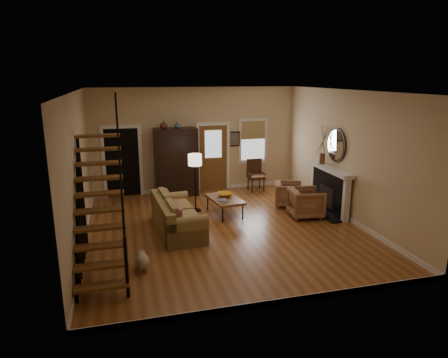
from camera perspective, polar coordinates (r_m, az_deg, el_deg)
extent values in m
plane|color=#965626|center=(9.85, 0.03, -7.09)|extent=(7.00, 7.00, 0.00)
plane|color=white|center=(9.16, 0.04, 12.46)|extent=(7.00, 7.00, 0.00)
cube|color=#D4B888|center=(12.73, -4.03, 5.55)|extent=(6.50, 0.04, 3.30)
cube|color=#D4B888|center=(9.11, -20.13, 1.08)|extent=(0.04, 7.00, 3.30)
cube|color=#D4B888|center=(10.66, 17.20, 3.17)|extent=(0.04, 7.00, 3.30)
cube|color=black|center=(12.76, -14.31, 2.42)|extent=(1.00, 0.36, 2.10)
cube|color=brown|center=(12.93, -1.57, 3.02)|extent=(0.90, 0.06, 2.10)
cube|color=silver|center=(13.20, 4.16, 5.43)|extent=(0.96, 0.06, 1.46)
cube|color=black|center=(11.26, 14.95, -1.72)|extent=(0.24, 1.60, 1.15)
cube|color=white|center=(11.08, 14.89, 1.36)|extent=(0.30, 1.95, 0.10)
cylinder|color=silver|center=(11.02, 15.70, 4.69)|extent=(0.05, 0.90, 0.90)
imported|color=#4C2619|center=(12.05, -8.62, 7.67)|extent=(0.24, 0.24, 0.25)
imported|color=#334C60|center=(12.11, -6.72, 7.68)|extent=(0.20, 0.20, 0.21)
imported|color=orange|center=(10.79, 0.15, -2.23)|extent=(0.42, 0.42, 0.10)
imported|color=brown|center=(10.75, 11.61, -3.35)|extent=(0.94, 0.92, 0.77)
imported|color=brown|center=(11.57, 9.22, -2.15)|extent=(0.98, 0.97, 0.69)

